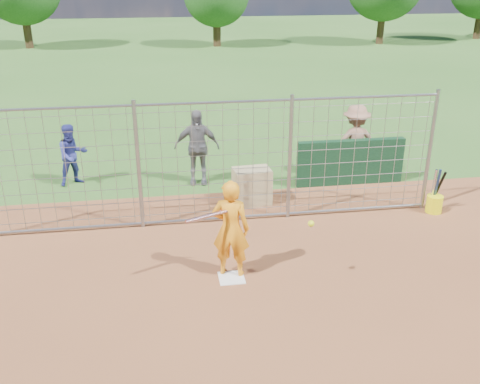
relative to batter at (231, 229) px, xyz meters
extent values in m
plane|color=#2D591E|center=(-0.01, 0.05, -0.86)|extent=(100.00, 100.00, 0.00)
cube|color=silver|center=(-0.01, -0.15, -0.85)|extent=(0.43, 0.43, 0.02)
cube|color=#11381E|center=(3.39, 3.65, -0.31)|extent=(2.60, 0.20, 1.10)
imported|color=orange|center=(0.00, 0.00, 0.00)|extent=(0.72, 0.58, 1.72)
imported|color=navy|center=(-3.15, 4.65, -0.12)|extent=(0.89, 0.82, 1.48)
imported|color=#5E5E63|center=(-0.22, 4.26, 0.05)|extent=(1.10, 0.54, 1.82)
imported|color=#946851|center=(3.61, 4.03, 0.06)|extent=(1.19, 0.69, 1.84)
cube|color=tan|center=(0.87, 2.88, -0.46)|extent=(0.84, 0.61, 0.80)
cylinder|color=silver|center=(-0.36, -0.20, 0.37)|extent=(0.81, 0.41, 0.06)
sphere|color=yellow|center=(1.21, -0.54, 0.27)|extent=(0.10, 0.10, 0.10)
cylinder|color=#FCF70D|center=(4.63, 1.80, -0.67)|extent=(0.34, 0.34, 0.38)
cylinder|color=silver|center=(4.58, 1.85, -0.31)|extent=(0.09, 0.16, 0.85)
cylinder|color=navy|center=(4.65, 1.85, -0.31)|extent=(0.07, 0.17, 0.85)
cylinder|color=black|center=(4.70, 1.85, -0.31)|extent=(0.09, 0.37, 0.81)
cylinder|color=gray|center=(-1.51, 2.05, 0.44)|extent=(0.08, 0.08, 2.60)
cylinder|color=gray|center=(1.49, 2.05, 0.44)|extent=(0.08, 0.08, 2.60)
cylinder|color=gray|center=(4.49, 2.05, 0.44)|extent=(0.08, 0.08, 2.60)
cylinder|color=gray|center=(-0.01, 2.05, 1.64)|extent=(9.00, 0.05, 0.05)
cylinder|color=gray|center=(-0.01, 2.05, -0.78)|extent=(9.00, 0.05, 0.05)
cube|color=gray|center=(-0.01, 2.05, 0.39)|extent=(9.00, 0.02, 2.50)
cylinder|color=#3F2B19|center=(-9.01, 29.05, 0.40)|extent=(0.50, 0.50, 2.52)
cylinder|color=#3F2B19|center=(2.99, 28.05, 0.22)|extent=(0.50, 0.50, 2.16)
cylinder|color=#3F2B19|center=(13.99, 27.55, 0.44)|extent=(0.50, 0.50, 2.59)
cylinder|color=#3F2B19|center=(21.99, 29.05, 0.36)|extent=(0.50, 0.50, 2.45)
camera|label=1|loc=(-1.06, -7.82, 4.01)|focal=40.00mm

